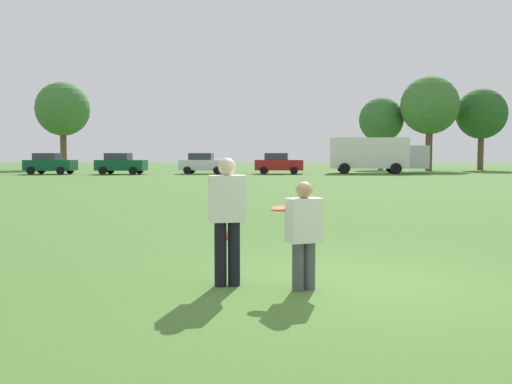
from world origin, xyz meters
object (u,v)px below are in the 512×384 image
at_px(player_thrower, 227,214).
at_px(player_defender, 304,230).
at_px(parked_car_near_right, 279,163).
at_px(parked_car_mid_right, 203,163).
at_px(parked_car_mid_left, 50,163).
at_px(parked_car_center, 121,164).
at_px(frisbee, 281,209).
at_px(box_truck, 376,154).
at_px(traffic_cone, 231,227).

relative_size(player_thrower, player_defender, 1.21).
bearing_deg(parked_car_near_right, player_defender, -90.82).
xyz_separation_m(parked_car_mid_right, parked_car_near_right, (6.61, -0.11, 0.00)).
distance_m(parked_car_mid_left, parked_car_center, 6.15).
height_order(frisbee, parked_car_center, parked_car_center).
xyz_separation_m(player_thrower, box_truck, (10.32, 43.28, 0.75)).
height_order(parked_car_mid_left, box_truck, box_truck).
xyz_separation_m(parked_car_mid_left, box_truck, (28.43, 2.14, 0.83)).
distance_m(traffic_cone, parked_car_near_right, 37.71).
distance_m(player_defender, frisbee, 0.43).
bearing_deg(box_truck, parked_car_near_right, -172.67).
bearing_deg(parked_car_center, parked_car_mid_right, 9.46).
relative_size(traffic_cone, parked_car_mid_left, 0.11).
relative_size(player_thrower, parked_car_near_right, 0.41).
distance_m(traffic_cone, parked_car_mid_right, 38.07).
bearing_deg(player_defender, player_thrower, 168.17).
bearing_deg(traffic_cone, parked_car_near_right, 87.16).
height_order(frisbee, parked_car_near_right, parked_car_near_right).
relative_size(player_defender, parked_car_mid_left, 0.34).
relative_size(player_defender, parked_car_near_right, 0.34).
relative_size(player_defender, parked_car_center, 0.34).
distance_m(player_defender, parked_car_mid_right, 42.91).
bearing_deg(box_truck, player_defender, -102.04).
height_order(frisbee, parked_car_mid_left, parked_car_mid_left).
distance_m(parked_car_mid_right, box_truck, 15.33).
height_order(player_defender, parked_car_near_right, parked_car_near_right).
relative_size(parked_car_center, box_truck, 0.50).
bearing_deg(player_defender, parked_car_mid_right, 98.04).
distance_m(player_defender, traffic_cone, 4.92).
relative_size(parked_car_mid_left, parked_car_center, 1.00).
relative_size(frisbee, parked_car_mid_right, 0.06).
bearing_deg(player_thrower, player_defender, -11.83).
xyz_separation_m(player_defender, parked_car_mid_right, (-6.00, 42.49, 0.12)).
xyz_separation_m(parked_car_mid_left, parked_car_center, (6.15, -0.03, 0.00)).
bearing_deg(parked_car_near_right, parked_car_mid_right, 179.07).
relative_size(parked_car_center, parked_car_mid_right, 1.00).
distance_m(player_thrower, parked_car_center, 42.81).
relative_size(player_thrower, parked_car_center, 0.41).
xyz_separation_m(player_thrower, parked_car_near_right, (1.65, 42.16, -0.07)).
height_order(player_thrower, frisbee, player_thrower).
bearing_deg(parked_car_mid_right, parked_car_mid_left, -175.07).
relative_size(frisbee, box_truck, 0.03).
distance_m(traffic_cone, parked_car_mid_left, 40.77).
bearing_deg(box_truck, traffic_cone, -105.21).
xyz_separation_m(parked_car_mid_left, parked_car_mid_right, (13.16, 1.14, 0.00)).
bearing_deg(player_thrower, parked_car_near_right, 87.76).
height_order(player_thrower, parked_car_near_right, parked_car_near_right).
xyz_separation_m(player_defender, parked_car_near_right, (0.61, 42.38, 0.12)).
bearing_deg(frisbee, parked_car_center, 107.15).
bearing_deg(player_thrower, frisbee, -6.08).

